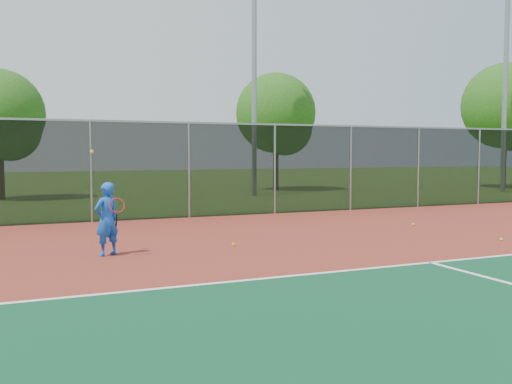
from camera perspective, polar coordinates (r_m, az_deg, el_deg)
ground at (r=7.75m, az=20.19°, el=-11.91°), size 120.00×120.00×0.00m
court_apron at (r=9.25m, az=11.54°, el=-9.09°), size 30.00×20.00×0.02m
fence_back at (r=18.14m, az=-6.74°, el=2.31°), size 30.00×0.06×3.03m
tennis_player at (r=11.78m, az=-14.70°, el=-2.61°), size 0.64×0.69×2.12m
practice_ball_0 at (r=16.74m, az=15.45°, el=-3.13°), size 0.07×0.07×0.07m
practice_ball_3 at (r=12.64m, az=-2.27°, el=-5.27°), size 0.07×0.07×0.07m
practice_ball_4 at (r=14.54m, az=23.30°, el=-4.38°), size 0.07×0.07×0.07m
floodlight_n at (r=27.65m, az=-0.18°, el=14.60°), size 0.90×0.40×12.79m
floodlight_ne at (r=32.96m, az=23.73°, el=12.54°), size 0.90×0.40×12.79m
tree_back_left at (r=27.28m, az=-24.11°, el=6.78°), size 3.89×3.89×5.71m
tree_back_mid at (r=31.26m, az=2.22°, el=7.52°), size 4.35×4.35×6.40m
tree_back_right at (r=36.11m, az=23.84°, el=7.53°), size 4.91×4.91×7.21m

